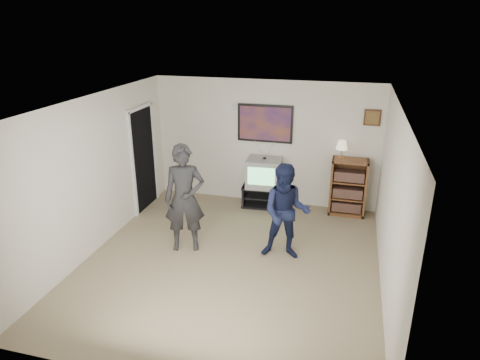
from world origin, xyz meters
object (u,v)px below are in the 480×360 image
at_px(media_stand, 264,196).
at_px(bookshelf, 348,187).
at_px(person_tall, 185,199).
at_px(crt_television, 264,173).
at_px(person_short, 286,212).

xyz_separation_m(media_stand, bookshelf, (1.63, 0.05, 0.34)).
bearing_deg(person_tall, crt_television, 47.45).
relative_size(person_tall, person_short, 1.15).
xyz_separation_m(bookshelf, person_short, (-0.91, -1.90, 0.22)).
relative_size(media_stand, person_tall, 0.50).
bearing_deg(person_short, bookshelf, 59.24).
height_order(media_stand, bookshelf, bookshelf).
distance_m(bookshelf, person_tall, 3.26).
bearing_deg(person_short, media_stand, 106.07).
height_order(crt_television, person_short, person_short).
xyz_separation_m(crt_television, bookshelf, (1.64, 0.05, -0.16)).
distance_m(media_stand, person_short, 2.06).
xyz_separation_m(bookshelf, person_tall, (-2.52, -2.04, 0.34)).
bearing_deg(person_tall, bookshelf, 20.45).
distance_m(crt_television, person_short, 1.99).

